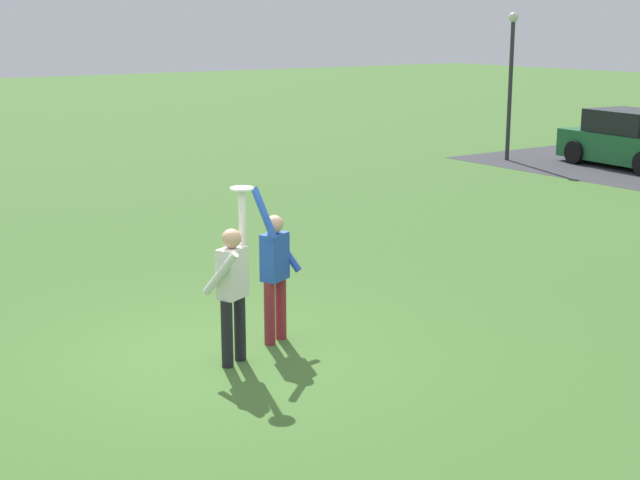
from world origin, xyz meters
TOP-DOWN VIEW (x-y plane):
  - ground_plane at (0.00, 0.00)m, footprint 120.00×120.00m
  - person_catcher at (0.29, -0.11)m, footprint 0.50×0.59m
  - person_defender at (-0.09, 0.71)m, footprint 0.59×0.65m
  - frisbee_disc at (0.19, 0.09)m, footprint 0.28×0.28m
  - parked_car_green at (-6.69, 16.73)m, footprint 4.26×2.35m
  - lamppost_by_lot at (-9.64, 14.88)m, footprint 0.28×0.28m

SIDE VIEW (x-z plane):
  - ground_plane at x=0.00m, z-range 0.00..0.00m
  - parked_car_green at x=-6.69m, z-range -0.07..1.52m
  - person_defender at x=-0.09m, z-range -0.04..2.00m
  - person_catcher at x=0.29m, z-range -0.06..2.02m
  - frisbee_disc at x=0.19m, z-range 2.08..2.10m
  - lamppost_by_lot at x=-9.64m, z-range 0.46..4.72m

